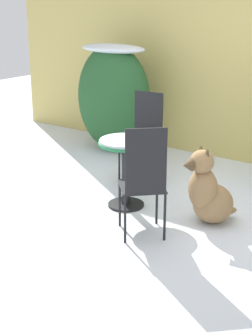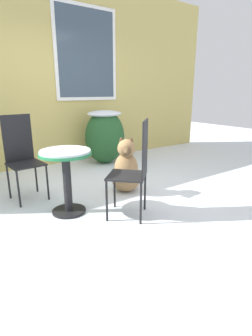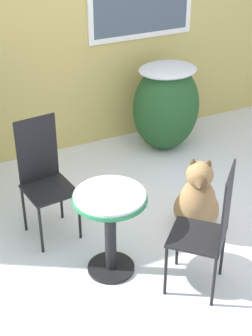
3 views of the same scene
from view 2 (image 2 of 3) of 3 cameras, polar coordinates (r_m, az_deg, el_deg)
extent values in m
plane|color=silver|center=(3.27, -5.21, -7.88)|extent=(16.00, 16.00, 0.00)
cube|color=tan|center=(5.03, -19.09, 18.93)|extent=(8.00, 0.06, 3.28)
cube|color=white|center=(5.38, -8.62, 23.32)|extent=(1.27, 0.04, 1.67)
cube|color=#3D4C5B|center=(5.37, -8.54, 23.34)|extent=(1.15, 0.01, 1.55)
ellipsoid|color=#235128|center=(5.03, -4.60, 6.71)|extent=(0.77, 0.65, 1.00)
ellipsoid|color=silver|center=(4.98, -4.71, 11.73)|extent=(0.66, 0.55, 0.12)
cylinder|color=black|center=(3.13, -12.28, -9.08)|extent=(0.38, 0.38, 0.03)
cylinder|color=black|center=(3.01, -12.66, -3.27)|extent=(0.09, 0.09, 0.65)
cylinder|color=#237A47|center=(2.91, -13.07, 3.04)|extent=(0.57, 0.57, 0.03)
cylinder|color=silver|center=(2.91, -13.11, 3.57)|extent=(0.55, 0.55, 0.03)
cube|color=black|center=(3.50, -20.95, 0.77)|extent=(0.44, 0.44, 0.02)
cube|color=black|center=(3.61, -22.51, 6.04)|extent=(0.37, 0.05, 0.59)
cylinder|color=black|center=(3.35, -22.35, -4.32)|extent=(0.02, 0.02, 0.46)
cylinder|color=black|center=(3.46, -16.71, -3.08)|extent=(0.02, 0.02, 0.46)
cylinder|color=black|center=(3.68, -24.20, -2.73)|extent=(0.02, 0.02, 0.46)
cylinder|color=black|center=(3.78, -18.99, -1.65)|extent=(0.02, 0.02, 0.46)
cube|color=black|center=(2.83, 0.17, -1.65)|extent=(0.56, 0.56, 0.02)
cube|color=black|center=(2.72, 4.15, 4.22)|extent=(0.27, 0.27, 0.59)
cylinder|color=black|center=(3.11, -2.50, -4.61)|extent=(0.02, 0.02, 0.46)
cylinder|color=black|center=(2.78, -4.22, -7.22)|extent=(0.02, 0.02, 0.46)
cylinder|color=black|center=(3.05, 4.15, -5.06)|extent=(0.02, 0.02, 0.46)
cylinder|color=black|center=(2.72, 3.24, -7.80)|extent=(0.02, 0.02, 0.46)
ellipsoid|color=#937047|center=(3.62, 0.00, -2.10)|extent=(0.55, 0.55, 0.39)
ellipsoid|color=#937047|center=(3.46, 0.05, -0.11)|extent=(0.41, 0.40, 0.42)
sphere|color=#937047|center=(3.37, 0.06, 4.35)|extent=(0.23, 0.23, 0.23)
cone|color=brown|center=(3.22, 0.13, 3.49)|extent=(0.15, 0.14, 0.13)
ellipsoid|color=brown|center=(3.37, -1.03, 5.84)|extent=(0.06, 0.05, 0.10)
ellipsoid|color=brown|center=(3.37, 1.13, 5.85)|extent=(0.06, 0.05, 0.10)
ellipsoid|color=#937047|center=(3.83, -0.07, -2.74)|extent=(0.17, 0.20, 0.07)
camera|label=1|loc=(4.34, 78.34, 14.47)|focal=55.00mm
camera|label=3|loc=(1.54, -174.96, 58.94)|focal=55.00mm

